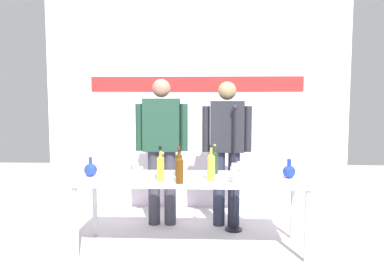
% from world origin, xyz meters
% --- Properties ---
extents(ground_plane, '(10.00, 10.00, 0.00)m').
position_xyz_m(ground_plane, '(0.00, 0.00, 0.00)').
color(ground_plane, '#B8B5B8').
extents(back_wall, '(4.14, 0.11, 3.00)m').
position_xyz_m(back_wall, '(0.00, 1.54, 1.50)').
color(back_wall, white).
rests_on(back_wall, ground).
extents(display_table, '(2.29, 0.71, 0.74)m').
position_xyz_m(display_table, '(0.00, 0.00, 0.68)').
color(display_table, white).
rests_on(display_table, ground).
extents(decanter_blue_left, '(0.13, 0.13, 0.20)m').
position_xyz_m(decanter_blue_left, '(-1.02, -0.01, 0.80)').
color(decanter_blue_left, navy).
rests_on(decanter_blue_left, display_table).
extents(decanter_blue_right, '(0.13, 0.13, 0.19)m').
position_xyz_m(decanter_blue_right, '(0.97, -0.01, 0.80)').
color(decanter_blue_right, '#1C339B').
rests_on(decanter_blue_right, display_table).
extents(presenter_left, '(0.62, 0.22, 1.75)m').
position_xyz_m(presenter_left, '(-0.39, 0.73, 1.01)').
color(presenter_left, '#363440').
rests_on(presenter_left, ground).
extents(presenter_right, '(0.58, 0.22, 1.72)m').
position_xyz_m(presenter_right, '(0.39, 0.73, 0.98)').
color(presenter_right, '#26293D').
rests_on(presenter_right, ground).
extents(wine_bottle_0, '(0.07, 0.07, 0.31)m').
position_xyz_m(wine_bottle_0, '(0.24, 0.19, 0.86)').
color(wine_bottle_0, '#1F371E').
rests_on(wine_bottle_0, display_table).
extents(wine_bottle_1, '(0.07, 0.07, 0.32)m').
position_xyz_m(wine_bottle_1, '(-0.30, -0.07, 0.87)').
color(wine_bottle_1, black).
rests_on(wine_bottle_1, display_table).
extents(wine_bottle_2, '(0.07, 0.07, 0.31)m').
position_xyz_m(wine_bottle_2, '(-0.29, -0.20, 0.87)').
color(wine_bottle_2, gold).
rests_on(wine_bottle_2, display_table).
extents(wine_bottle_3, '(0.08, 0.08, 0.34)m').
position_xyz_m(wine_bottle_3, '(0.20, -0.18, 0.88)').
color(wine_bottle_3, gold).
rests_on(wine_bottle_3, display_table).
extents(wine_bottle_4, '(0.07, 0.07, 0.31)m').
position_xyz_m(wine_bottle_4, '(-0.10, -0.30, 0.87)').
color(wine_bottle_4, '#552F0B').
rests_on(wine_bottle_4, display_table).
extents(wine_bottle_5, '(0.07, 0.07, 0.31)m').
position_xyz_m(wine_bottle_5, '(-0.13, 0.03, 0.86)').
color(wine_bottle_5, '#49320D').
rests_on(wine_bottle_5, display_table).
extents(wine_glass_left_0, '(0.07, 0.07, 0.15)m').
position_xyz_m(wine_glass_left_0, '(-0.47, -0.28, 0.85)').
color(wine_glass_left_0, white).
rests_on(wine_glass_left_0, display_table).
extents(wine_glass_left_1, '(0.07, 0.07, 0.16)m').
position_xyz_m(wine_glass_left_1, '(-0.83, -0.18, 0.85)').
color(wine_glass_left_1, white).
rests_on(wine_glass_left_1, display_table).
extents(wine_glass_left_2, '(0.06, 0.06, 0.13)m').
position_xyz_m(wine_glass_left_2, '(-0.57, 0.05, 0.83)').
color(wine_glass_left_2, white).
rests_on(wine_glass_left_2, display_table).
extents(wine_glass_right_0, '(0.07, 0.07, 0.16)m').
position_xyz_m(wine_glass_right_0, '(0.40, -0.29, 0.85)').
color(wine_glass_right_0, white).
rests_on(wine_glass_right_0, display_table).
extents(wine_glass_right_1, '(0.06, 0.06, 0.16)m').
position_xyz_m(wine_glass_right_1, '(0.80, 0.27, 0.85)').
color(wine_glass_right_1, white).
rests_on(wine_glass_right_1, display_table).
extents(wine_glass_right_2, '(0.07, 0.07, 0.16)m').
position_xyz_m(wine_glass_right_2, '(0.49, 0.02, 0.85)').
color(wine_glass_right_2, white).
rests_on(wine_glass_right_2, display_table).
extents(wine_glass_right_3, '(0.07, 0.07, 0.15)m').
position_xyz_m(wine_glass_right_3, '(0.75, -0.12, 0.85)').
color(wine_glass_right_3, white).
rests_on(wine_glass_right_3, display_table).
extents(wine_glass_right_4, '(0.06, 0.06, 0.16)m').
position_xyz_m(wine_glass_right_4, '(0.74, -0.30, 0.84)').
color(wine_glass_right_4, white).
rests_on(wine_glass_right_4, display_table).
extents(wine_glass_right_5, '(0.06, 0.06, 0.17)m').
position_xyz_m(wine_glass_right_5, '(0.42, -0.14, 0.85)').
color(wine_glass_right_5, white).
rests_on(wine_glass_right_5, display_table).
extents(microphone_stand, '(0.20, 0.20, 1.45)m').
position_xyz_m(microphone_stand, '(0.46, 0.54, 0.48)').
color(microphone_stand, black).
rests_on(microphone_stand, ground).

